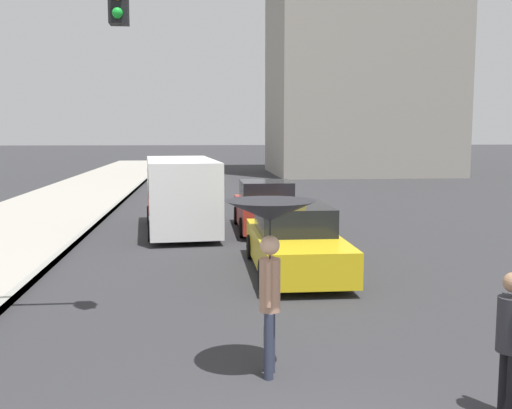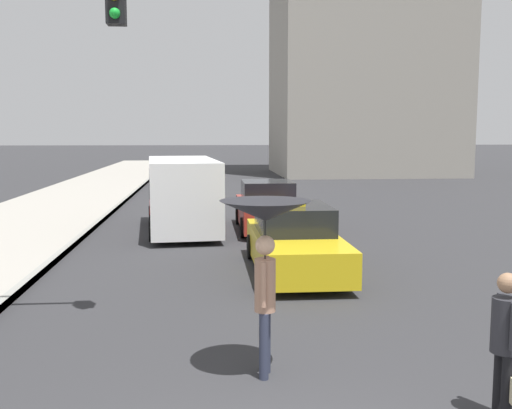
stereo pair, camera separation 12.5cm
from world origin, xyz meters
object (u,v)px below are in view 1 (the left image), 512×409
at_px(ambulance_van, 181,191).
at_px(traffic_light, 3,71).
at_px(sedan_red, 266,208).
at_px(taxi, 295,241).
at_px(pedestrian_with_umbrella, 270,231).
at_px(pedestrian_man, 512,337).

bearing_deg(ambulance_van, traffic_light, 71.05).
bearing_deg(sedan_red, taxi, 89.87).
bearing_deg(traffic_light, taxi, 36.39).
distance_m(sedan_red, pedestrian_with_umbrella, 11.64).
height_order(taxi, sedan_red, taxi).
bearing_deg(sedan_red, pedestrian_man, 95.20).
relative_size(sedan_red, pedestrian_man, 2.64).
height_order(ambulance_van, pedestrian_with_umbrella, ambulance_van).
xyz_separation_m(taxi, pedestrian_man, (1.19, -7.14, 0.25)).
relative_size(ambulance_van, pedestrian_with_umbrella, 2.54).
distance_m(sedan_red, ambulance_van, 2.76).
relative_size(taxi, sedan_red, 1.10).
bearing_deg(traffic_light, pedestrian_with_umbrella, -28.81).
distance_m(ambulance_van, traffic_light, 10.05).
relative_size(pedestrian_with_umbrella, traffic_light, 0.39).
distance_m(pedestrian_with_umbrella, pedestrian_man, 2.96).
xyz_separation_m(taxi, pedestrian_with_umbrella, (-1.24, -5.74, 1.20)).
relative_size(sedan_red, traffic_light, 0.74).
xyz_separation_m(pedestrian_man, traffic_light, (-6.18, 3.46, 3.07)).
bearing_deg(traffic_light, ambulance_van, 76.24).
xyz_separation_m(taxi, ambulance_van, (-2.69, 5.72, 0.59)).
bearing_deg(sedan_red, pedestrian_with_umbrella, 83.77).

